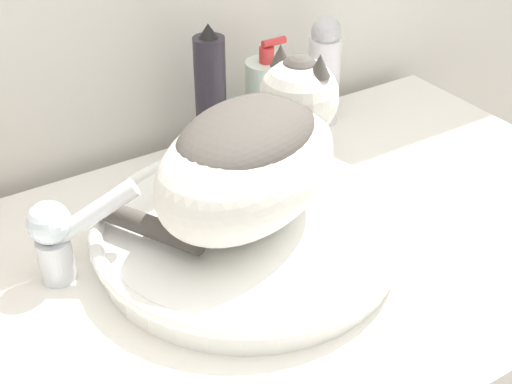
% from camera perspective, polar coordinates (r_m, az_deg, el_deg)
% --- Properties ---
extents(sink_basin, '(0.41, 0.41, 0.05)m').
position_cam_1_polar(sink_basin, '(0.95, -0.55, -3.18)').
color(sink_basin, white).
rests_on(sink_basin, vanity_counter).
extents(cat, '(0.34, 0.28, 0.20)m').
position_cam_1_polar(cat, '(0.89, -0.15, 3.20)').
color(cat, silver).
rests_on(cat, sink_basin).
extents(faucet, '(0.14, 0.07, 0.13)m').
position_cam_1_polar(faucet, '(0.91, -15.39, -3.20)').
color(faucet, silver).
rests_on(faucet, vanity_counter).
extents(lotion_bottle_white, '(0.06, 0.06, 0.19)m').
position_cam_1_polar(lotion_bottle_white, '(1.24, 5.45, 9.63)').
color(lotion_bottle_white, silver).
rests_on(lotion_bottle_white, vanity_counter).
extents(hairspray_can_black, '(0.05, 0.05, 0.22)m').
position_cam_1_polar(hairspray_can_black, '(1.12, -3.64, 7.66)').
color(hairspray_can_black, '#28232D').
rests_on(hairspray_can_black, vanity_counter).
extents(soap_pump_bottle, '(0.07, 0.07, 0.17)m').
position_cam_1_polar(soap_pump_bottle, '(1.18, 0.82, 7.42)').
color(soap_pump_bottle, silver).
rests_on(soap_pump_bottle, vanity_counter).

